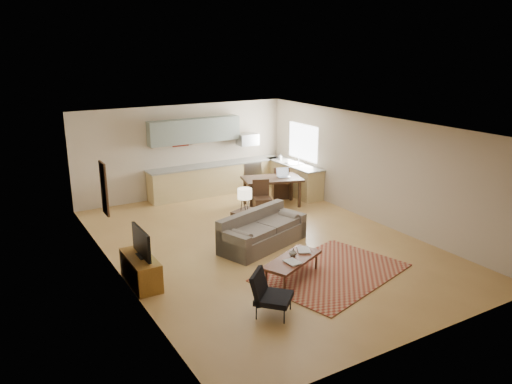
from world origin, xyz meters
TOP-DOWN VIEW (x-y plane):
  - room at (0.00, 0.00)m, footprint 9.00×9.00m
  - kitchen_counter_back at (0.90, 4.18)m, footprint 4.26×0.64m
  - kitchen_counter_right at (2.93, 3.00)m, footprint 0.64×2.26m
  - kitchen_range at (2.00, 4.18)m, footprint 0.62×0.62m
  - kitchen_microwave at (2.00, 4.20)m, footprint 0.62×0.40m
  - upper_cabinets at (0.30, 4.33)m, footprint 2.80×0.34m
  - window_right at (3.23, 3.00)m, footprint 0.02×1.40m
  - wall_art_left at (-3.21, 0.90)m, footprint 0.06×0.42m
  - triptych at (-0.10, 4.47)m, footprint 1.70×0.04m
  - rug at (0.39, -2.01)m, footprint 3.29×2.69m
  - sofa at (-0.06, -0.11)m, footprint 2.42×1.64m
  - coffee_table at (-0.42, -1.79)m, footprint 1.49×1.08m
  - book_a at (-0.65, -1.96)m, footprint 0.27×0.34m
  - book_b at (-0.12, -1.53)m, footprint 0.52×0.54m
  - vase at (-0.35, -1.70)m, footprint 0.21×0.21m
  - armchair at (-1.45, -2.75)m, footprint 0.93×0.93m
  - tv_credenza at (-3.00, -0.52)m, footprint 0.46×1.19m
  - tv at (-2.96, -0.52)m, footprint 0.09×0.91m
  - console_table at (-0.18, 0.50)m, footprint 0.69×0.58m
  - table_lamp at (-0.18, 0.50)m, footprint 0.44×0.44m
  - dining_table at (1.68, 2.27)m, footprint 1.78×1.30m
  - dining_chair_near at (1.03, 1.72)m, footprint 0.58×0.59m
  - dining_chair_far at (2.32, 2.81)m, footprint 0.61×0.62m
  - laptop at (2.00, 2.16)m, footprint 0.40×0.34m
  - soap_bottle at (2.83, 3.62)m, footprint 0.10×0.10m

SIDE VIEW (x-z plane):
  - rug at x=0.39m, z-range 0.00..0.02m
  - coffee_table at x=-0.42m, z-range 0.00..0.42m
  - tv_credenza at x=-3.00m, z-range 0.00..0.55m
  - console_table at x=-0.18m, z-range 0.00..0.68m
  - armchair at x=-1.45m, z-range 0.00..0.75m
  - sofa at x=-0.06m, z-range 0.00..0.77m
  - dining_table at x=1.68m, z-range 0.00..0.81m
  - book_b at x=-0.12m, z-range 0.41..0.44m
  - book_a at x=-0.65m, z-range 0.41..0.44m
  - kitchen_range at x=2.00m, z-range 0.00..0.90m
  - kitchen_counter_back at x=0.90m, z-range 0.00..0.92m
  - kitchen_counter_right at x=2.93m, z-range 0.00..0.92m
  - dining_chair_near at x=1.03m, z-range 0.00..0.93m
  - dining_chair_far at x=2.32m, z-range 0.00..0.96m
  - vase at x=-0.35m, z-range 0.41..0.57m
  - tv at x=-2.96m, z-range 0.55..1.10m
  - laptop at x=2.00m, z-range 0.81..1.07m
  - table_lamp at x=-0.18m, z-range 0.68..1.22m
  - soap_bottle at x=2.83m, z-range 0.92..1.11m
  - room at x=0.00m, z-range -3.15..5.85m
  - kitchen_microwave at x=2.00m, z-range 1.38..1.73m
  - window_right at x=3.23m, z-range 1.02..2.08m
  - wall_art_left at x=-3.21m, z-range 1.00..2.10m
  - triptych at x=-0.10m, z-range 1.50..2.00m
  - upper_cabinets at x=0.30m, z-range 1.60..2.30m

